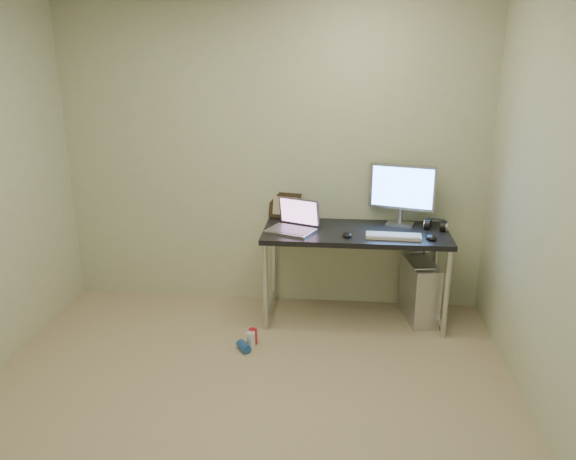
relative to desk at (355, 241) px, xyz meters
The scene contains 17 objects.
floor 1.73m from the desk, 115.94° to the right, with size 3.50×3.50×0.00m, color tan.
wall_back 0.96m from the desk, 155.59° to the left, with size 3.50×0.02×2.50m, color beige.
desk is the anchor object (origin of this frame).
tower_computer 0.68m from the desk, ahead, with size 0.28×0.50×0.52m.
cable_a 0.61m from the desk, 28.95° to the left, with size 0.01×0.01×0.70m, color black.
cable_b 0.68m from the desk, 23.32° to the left, with size 0.01×0.01×0.72m, color black.
can_red 1.09m from the desk, 145.81° to the right, with size 0.06×0.06×0.12m, color red.
can_white 1.12m from the desk, 143.37° to the right, with size 0.06×0.06×0.12m, color white.
can_blue 1.19m from the desk, 142.01° to the right, with size 0.07×0.07×0.12m, color #1F4C9D.
laptop 0.50m from the desk, behind, with size 0.43×0.40×0.24m.
monitor 0.55m from the desk, 28.60° to the left, with size 0.52×0.20×0.49m.
keyboard 0.33m from the desk, 28.32° to the right, with size 0.41×0.13×0.02m, color silver.
mouse_right 0.59m from the desk, 15.46° to the right, with size 0.08×0.12×0.04m, color black.
mouse_left 0.19m from the desk, 114.50° to the right, with size 0.07×0.12×0.04m, color black.
headphones 0.64m from the desk, ahead, with size 0.20×0.11×0.11m.
picture_frame 0.69m from the desk, 153.65° to the left, with size 0.27×0.03×0.22m, color black.
webcam 0.52m from the desk, 143.90° to the left, with size 0.05×0.04×0.13m.
Camera 1 is at (0.57, -2.78, 2.09)m, focal length 35.00 mm.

